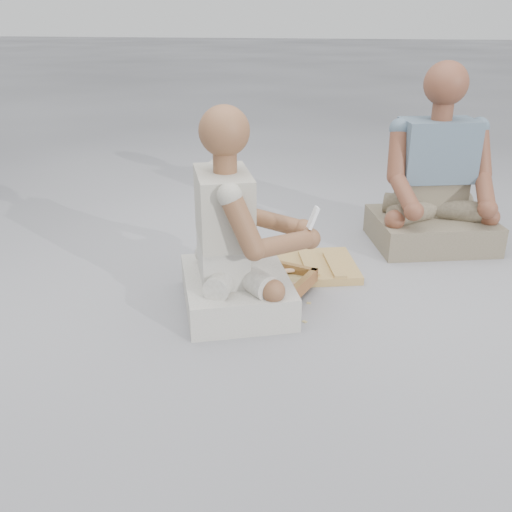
% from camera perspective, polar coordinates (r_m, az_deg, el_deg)
% --- Properties ---
extents(ground, '(60.00, 60.00, 0.00)m').
position_cam_1_polar(ground, '(2.44, 1.12, -7.45)').
color(ground, '#9C9CA1').
rests_on(ground, ground).
extents(carved_panel, '(0.69, 0.55, 0.04)m').
position_cam_1_polar(carved_panel, '(2.98, 4.08, -1.10)').
color(carved_panel, '#A78040').
rests_on(carved_panel, ground).
extents(tool_tray, '(0.61, 0.54, 0.07)m').
position_cam_1_polar(tool_tray, '(2.71, -0.35, -2.59)').
color(tool_tray, brown).
rests_on(tool_tray, carved_panel).
extents(chisel_0, '(0.21, 0.09, 0.02)m').
position_cam_1_polar(chisel_0, '(2.78, 2.72, -1.51)').
color(chisel_0, silver).
rests_on(chisel_0, tool_tray).
extents(chisel_1, '(0.14, 0.19, 0.02)m').
position_cam_1_polar(chisel_1, '(2.83, 0.96, -1.03)').
color(chisel_1, silver).
rests_on(chisel_1, tool_tray).
extents(chisel_2, '(0.12, 0.20, 0.02)m').
position_cam_1_polar(chisel_2, '(2.68, 1.38, -2.54)').
color(chisel_2, silver).
rests_on(chisel_2, tool_tray).
extents(chisel_3, '(0.12, 0.20, 0.02)m').
position_cam_1_polar(chisel_3, '(2.73, 2.09, -2.03)').
color(chisel_3, silver).
rests_on(chisel_3, tool_tray).
extents(chisel_4, '(0.15, 0.18, 0.02)m').
position_cam_1_polar(chisel_4, '(2.65, 0.92, -2.98)').
color(chisel_4, silver).
rests_on(chisel_4, tool_tray).
extents(chisel_5, '(0.21, 0.10, 0.02)m').
position_cam_1_polar(chisel_5, '(2.64, 3.31, -2.91)').
color(chisel_5, silver).
rests_on(chisel_5, tool_tray).
extents(chisel_6, '(0.19, 0.15, 0.02)m').
position_cam_1_polar(chisel_6, '(2.66, -0.85, -2.78)').
color(chisel_6, silver).
rests_on(chisel_6, tool_tray).
extents(chisel_7, '(0.22, 0.07, 0.02)m').
position_cam_1_polar(chisel_7, '(2.66, 2.46, -2.98)').
color(chisel_7, silver).
rests_on(chisel_7, tool_tray).
extents(chisel_8, '(0.12, 0.20, 0.02)m').
position_cam_1_polar(chisel_8, '(2.69, 1.99, -2.64)').
color(chisel_8, silver).
rests_on(chisel_8, tool_tray).
extents(chisel_9, '(0.14, 0.19, 0.02)m').
position_cam_1_polar(chisel_9, '(2.73, -1.76, -2.32)').
color(chisel_9, silver).
rests_on(chisel_9, tool_tray).
extents(chisel_10, '(0.16, 0.18, 0.02)m').
position_cam_1_polar(chisel_10, '(2.75, 0.12, -2.11)').
color(chisel_10, silver).
rests_on(chisel_10, tool_tray).
extents(wood_chip_0, '(0.02, 0.02, 0.00)m').
position_cam_1_polar(wood_chip_0, '(2.54, 2.54, -6.07)').
color(wood_chip_0, tan).
rests_on(wood_chip_0, ground).
extents(wood_chip_1, '(0.02, 0.02, 0.00)m').
position_cam_1_polar(wood_chip_1, '(2.70, -1.58, -4.22)').
color(wood_chip_1, tan).
rests_on(wood_chip_1, ground).
extents(wood_chip_2, '(0.02, 0.02, 0.00)m').
position_cam_1_polar(wood_chip_2, '(2.66, 5.31, -4.70)').
color(wood_chip_2, tan).
rests_on(wood_chip_2, ground).
extents(wood_chip_3, '(0.02, 0.02, 0.00)m').
position_cam_1_polar(wood_chip_3, '(2.81, 2.81, -3.01)').
color(wood_chip_3, tan).
rests_on(wood_chip_3, ground).
extents(wood_chip_4, '(0.02, 0.02, 0.00)m').
position_cam_1_polar(wood_chip_4, '(2.67, -3.72, -4.59)').
color(wood_chip_4, tan).
rests_on(wood_chip_4, ground).
extents(wood_chip_5, '(0.02, 0.02, 0.00)m').
position_cam_1_polar(wood_chip_5, '(2.82, 3.59, -2.96)').
color(wood_chip_5, tan).
rests_on(wood_chip_5, ground).
extents(wood_chip_6, '(0.02, 0.02, 0.00)m').
position_cam_1_polar(wood_chip_6, '(2.94, 3.99, -1.83)').
color(wood_chip_6, tan).
rests_on(wood_chip_6, ground).
extents(wood_chip_7, '(0.02, 0.02, 0.00)m').
position_cam_1_polar(wood_chip_7, '(2.51, 4.88, -6.55)').
color(wood_chip_7, tan).
rests_on(wood_chip_7, ground).
extents(wood_chip_8, '(0.02, 0.02, 0.00)m').
position_cam_1_polar(wood_chip_8, '(2.84, 4.76, -2.84)').
color(wood_chip_8, tan).
rests_on(wood_chip_8, ground).
extents(wood_chip_9, '(0.02, 0.02, 0.00)m').
position_cam_1_polar(wood_chip_9, '(3.06, -3.91, -0.79)').
color(wood_chip_9, tan).
rests_on(wood_chip_9, ground).
extents(wood_chip_10, '(0.02, 0.02, 0.00)m').
position_cam_1_polar(wood_chip_10, '(2.57, 2.07, -5.63)').
color(wood_chip_10, tan).
rests_on(wood_chip_10, ground).
extents(wood_chip_11, '(0.02, 0.02, 0.00)m').
position_cam_1_polar(wood_chip_11, '(2.65, -0.33, -4.68)').
color(wood_chip_11, tan).
rests_on(wood_chip_11, ground).
extents(craftsman, '(0.68, 0.70, 0.91)m').
position_cam_1_polar(craftsman, '(2.51, -2.14, 1.29)').
color(craftsman, beige).
rests_on(craftsman, ground).
extents(companion, '(0.76, 0.66, 1.01)m').
position_cam_1_polar(companion, '(3.39, 17.48, 6.61)').
color(companion, '#7E715A').
rests_on(companion, ground).
extents(mobile_phone, '(0.06, 0.05, 0.10)m').
position_cam_1_polar(mobile_phone, '(2.47, 5.74, 3.84)').
color(mobile_phone, white).
rests_on(mobile_phone, craftsman).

